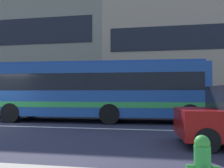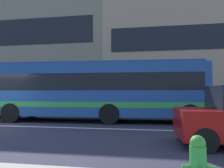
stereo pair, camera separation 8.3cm
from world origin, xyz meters
name	(u,v)px [view 2 (the right image)]	position (x,y,z in m)	size (l,w,h in m)	color
hedge_row_far	(76,107)	(2.00, 6.16, 0.51)	(20.96, 1.10, 1.02)	#2E6220
apartment_block_left	(16,52)	(-9.21, 15.93, 6.65)	(24.14, 9.51, 13.31)	gray
apartment_block_right	(205,55)	(13.16, 15.93, 5.59)	(20.60, 9.51, 11.17)	tan
transit_bus	(100,89)	(4.62, 2.41, 1.73)	(10.98, 2.97, 3.13)	#204A8E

